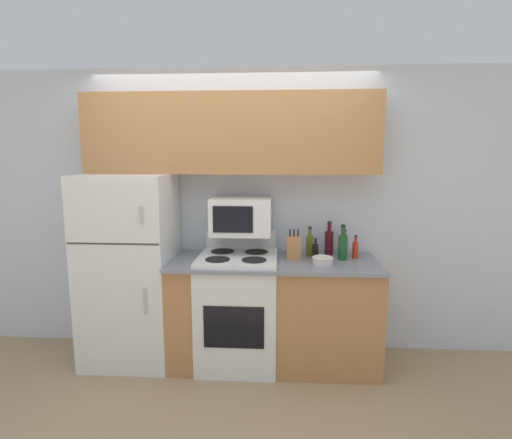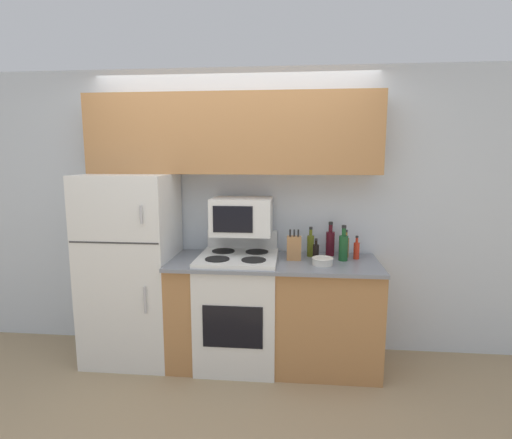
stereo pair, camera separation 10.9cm
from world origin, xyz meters
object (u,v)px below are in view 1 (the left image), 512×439
(microwave, at_px, (241,216))
(bowl, at_px, (323,260))
(bottle_wine_red, at_px, (329,242))
(refrigerator, at_px, (130,269))
(bottle_vinegar, at_px, (344,246))
(bottle_wine_green, at_px, (343,246))
(stove, at_px, (238,308))
(knife_block, at_px, (294,248))
(bottle_soy_sauce, at_px, (315,251))
(bottle_hot_sauce, at_px, (355,249))
(bottle_olive_oil, at_px, (310,244))

(microwave, relative_size, bowl, 2.96)
(microwave, bearing_deg, bottle_wine_red, 8.20)
(refrigerator, relative_size, bottle_vinegar, 6.81)
(bottle_wine_green, bearing_deg, microwave, 176.21)
(refrigerator, relative_size, bottle_wine_green, 5.45)
(stove, bearing_deg, microwave, 80.05)
(stove, relative_size, bottle_vinegar, 4.64)
(knife_block, xyz_separation_m, bottle_wine_green, (0.41, 0.01, 0.02))
(stove, relative_size, bottle_soy_sauce, 6.19)
(bottle_hot_sauce, bearing_deg, bottle_vinegar, 147.53)
(knife_block, bearing_deg, bottle_wine_red, 29.96)
(bottle_soy_sauce, bearing_deg, refrigerator, -177.49)
(bowl, bearing_deg, bottle_soy_sauce, 104.56)
(bottle_soy_sauce, bearing_deg, bottle_hot_sauce, 7.49)
(knife_block, distance_m, bowl, 0.28)
(bowl, xyz_separation_m, bottle_soy_sauce, (-0.05, 0.18, 0.04))
(bottle_vinegar, bearing_deg, bottle_wine_red, 158.55)
(microwave, height_order, bowl, microwave)
(refrigerator, height_order, knife_block, refrigerator)
(bottle_wine_green, distance_m, bottle_vinegar, 0.12)
(microwave, xyz_separation_m, bowl, (0.68, -0.21, -0.32))
(bowl, xyz_separation_m, bottle_hot_sauce, (0.30, 0.22, 0.05))
(microwave, bearing_deg, bottle_hot_sauce, 0.37)
(bowl, relative_size, bottle_wine_green, 0.58)
(bowl, xyz_separation_m, bottle_vinegar, (0.21, 0.27, 0.06))
(refrigerator, relative_size, stove, 1.47)
(bowl, bearing_deg, refrigerator, 176.34)
(bowl, distance_m, bottle_soy_sauce, 0.19)
(bottle_wine_red, bearing_deg, bottle_vinegar, -21.45)
(refrigerator, bearing_deg, bottle_soy_sauce, 2.51)
(bottle_wine_green, xyz_separation_m, bottle_soy_sauce, (-0.23, 0.02, -0.05))
(bottle_olive_oil, distance_m, bottle_soy_sauce, 0.11)
(refrigerator, bearing_deg, bottle_vinegar, 5.20)
(bottle_olive_oil, height_order, bottle_wine_green, bottle_wine_green)
(bowl, height_order, bottle_olive_oil, bottle_olive_oil)
(bottle_hot_sauce, xyz_separation_m, bottle_vinegar, (-0.08, 0.05, 0.02))
(stove, xyz_separation_m, bottle_soy_sauce, (0.66, 0.08, 0.50))
(stove, height_order, bowl, stove)
(stove, relative_size, bowl, 6.44)
(bottle_wine_green, distance_m, bottle_wine_red, 0.19)
(microwave, bearing_deg, stove, -99.95)
(bowl, bearing_deg, bottle_vinegar, 52.07)
(bottle_hot_sauce, xyz_separation_m, bottle_olive_oil, (-0.39, 0.06, 0.02))
(knife_block, distance_m, bottle_hot_sauce, 0.54)
(bottle_olive_oil, xyz_separation_m, bottle_wine_red, (0.17, 0.05, 0.02))
(bottle_olive_oil, bearing_deg, stove, -163.67)
(knife_block, relative_size, bottle_wine_green, 0.87)
(bottle_olive_oil, bearing_deg, bottle_vinegar, -0.35)
(knife_block, distance_m, bottle_soy_sauce, 0.19)
(bottle_wine_green, distance_m, bottle_soy_sauce, 0.23)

